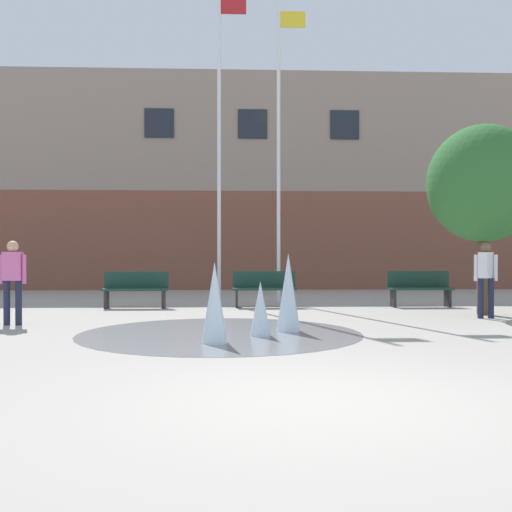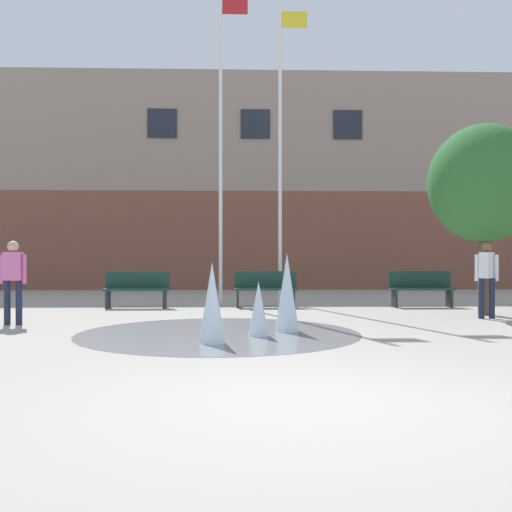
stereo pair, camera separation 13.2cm
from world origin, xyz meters
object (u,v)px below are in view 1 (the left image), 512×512
Objects in this scene: park_bench_center at (264,288)px; adult_near_bench at (486,274)px; street_tree_near_building at (483,184)px; park_bench_under_left_flagpole at (136,289)px; flagpole_right at (280,141)px; flagpole_left at (220,134)px; teen_by_trashcan at (13,276)px; park_bench_under_right_flagpole at (420,288)px.

park_bench_center is 1.01× the size of adult_near_bench.
street_tree_near_building is at bearing -23.68° from park_bench_center.
flagpole_right reaches higher than park_bench_under_left_flagpole.
flagpole_left is at bearing 127.82° from park_bench_center.
adult_near_bench is 2.12m from street_tree_near_building.
park_bench_under_left_flagpole is at bearing -177.81° from park_bench_center.
adult_near_bench and teen_by_trashcan have the same top height.
teen_by_trashcan is (-1.75, -3.50, 0.45)m from park_bench_under_left_flagpole.
park_bench_center is 4.30m from flagpole_right.
park_bench_center is 0.18× the size of flagpole_left.
park_bench_under_left_flagpole is at bearing -65.00° from adult_near_bench.
teen_by_trashcan is (-9.42, -0.78, 0.00)m from adult_near_bench.
flagpole_left reaches higher than flagpole_right.
park_bench_under_right_flagpole is 0.19× the size of flagpole_right.
flagpole_right is (5.47, 5.10, 3.56)m from teen_by_trashcan.
street_tree_near_building is at bearing -13.81° from park_bench_under_left_flagpole.
teen_by_trashcan is at bearing -143.86° from park_bench_center.
park_bench_under_left_flagpole is 8.15m from adult_near_bench.
street_tree_near_building is (4.73, -2.08, 2.41)m from park_bench_center.
flagpole_right is at bearing 0.00° from flagpole_left.
street_tree_near_building is (0.27, 0.77, 1.96)m from adult_near_bench.
street_tree_near_building reaches higher than park_bench_under_right_flagpole.
park_bench_center is at bearing 2.19° from park_bench_under_left_flagpole.
park_bench_under_right_flagpole is at bearing -157.77° from teen_by_trashcan.
flagpole_left reaches higher than street_tree_near_building.
street_tree_near_building is (0.78, -2.01, 2.41)m from park_bench_under_right_flagpole.
flagpole_left is at bearing -83.08° from adult_near_bench.
street_tree_near_building is at bearing -40.01° from flagpole_right.
park_bench_center is 0.19× the size of flagpole_right.
adult_near_bench is 0.18× the size of flagpole_left.
teen_by_trashcan is 10.01m from street_tree_near_building.
flagpole_right reaches higher than teen_by_trashcan.
flagpole_left reaches higher than adult_near_bench.
adult_near_bench is 9.45m from teen_by_trashcan.
adult_near_bench is at bearing -174.77° from teen_by_trashcan.
park_bench_under_right_flagpole is at bearing -16.82° from flagpole_left.
park_bench_under_left_flagpole is at bearing -116.06° from teen_by_trashcan.
park_bench_under_left_flagpole is 7.17m from park_bench_under_right_flagpole.
flagpole_right is (-3.95, 4.31, 3.56)m from adult_near_bench.
street_tree_near_building is at bearing -170.44° from teen_by_trashcan.
park_bench_center is at bearing 179.00° from park_bench_under_right_flagpole.
flagpole_left is at bearing 163.18° from park_bench_under_right_flagpole.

